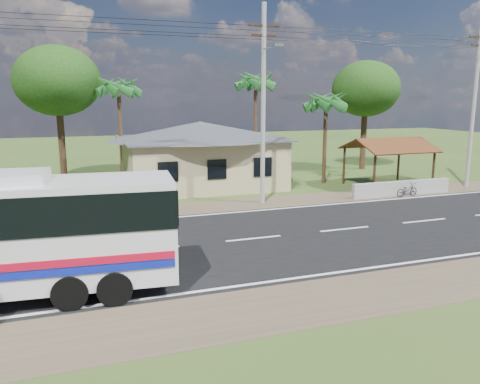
# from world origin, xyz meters

# --- Properties ---
(ground) EXTENTS (120.00, 120.00, 0.00)m
(ground) POSITION_xyz_m (0.00, 0.00, 0.00)
(ground) COLOR #2C4C1B
(ground) RESTS_ON ground
(road) EXTENTS (120.00, 16.00, 0.03)m
(road) POSITION_xyz_m (0.00, 0.00, 0.01)
(road) COLOR black
(road) RESTS_ON ground
(house) EXTENTS (12.40, 10.00, 5.00)m
(house) POSITION_xyz_m (1.00, 13.00, 2.64)
(house) COLOR tan
(house) RESTS_ON ground
(waiting_shed) EXTENTS (5.20, 4.48, 3.35)m
(waiting_shed) POSITION_xyz_m (13.00, 8.50, 2.73)
(waiting_shed) COLOR #331F12
(waiting_shed) RESTS_ON ground
(concrete_barrier) EXTENTS (7.00, 0.30, 0.90)m
(concrete_barrier) POSITION_xyz_m (12.00, 5.60, 0.45)
(concrete_barrier) COLOR #9E9E99
(concrete_barrier) RESTS_ON ground
(utility_poles) EXTENTS (32.80, 2.22, 11.00)m
(utility_poles) POSITION_xyz_m (2.67, 6.49, 5.77)
(utility_poles) COLOR #9E9E99
(utility_poles) RESTS_ON ground
(palm_near) EXTENTS (2.80, 2.80, 6.70)m
(palm_near) POSITION_xyz_m (9.50, 11.00, 5.71)
(palm_near) COLOR #47301E
(palm_near) RESTS_ON ground
(palm_mid) EXTENTS (2.80, 2.80, 8.20)m
(palm_mid) POSITION_xyz_m (6.00, 15.50, 7.16)
(palm_mid) COLOR #47301E
(palm_mid) RESTS_ON ground
(palm_far) EXTENTS (2.80, 2.80, 7.70)m
(palm_far) POSITION_xyz_m (-4.00, 16.00, 6.68)
(palm_far) COLOR #47301E
(palm_far) RESTS_ON ground
(tree_behind_house) EXTENTS (6.00, 6.00, 9.61)m
(tree_behind_house) POSITION_xyz_m (-8.00, 18.00, 7.12)
(tree_behind_house) COLOR #47301E
(tree_behind_house) RESTS_ON ground
(tree_behind_shed) EXTENTS (5.60, 5.60, 9.02)m
(tree_behind_shed) POSITION_xyz_m (16.00, 16.00, 6.68)
(tree_behind_shed) COLOR #47301E
(tree_behind_shed) RESTS_ON ground
(motorcycle) EXTENTS (1.64, 0.74, 0.84)m
(motorcycle) POSITION_xyz_m (12.07, 5.19, 0.42)
(motorcycle) COLOR black
(motorcycle) RESTS_ON ground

